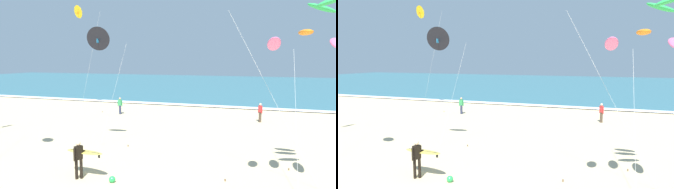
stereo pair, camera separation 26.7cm
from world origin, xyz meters
TOP-DOWN VIEW (x-y plane):
  - ocean_water at (0.00, 55.96)m, footprint 160.00×60.00m
  - shoreline_foam at (0.00, 26.26)m, footprint 160.00×1.51m
  - surfer_trailing at (-2.59, 3.31)m, footprint 2.13×1.10m
  - kite_arc_amber_near at (6.40, 4.20)m, footprint 2.75×4.03m
  - kite_arc_rose_mid at (7.18, 5.40)m, footprint 4.45×2.50m
  - kite_delta_charcoal_high at (-4.65, 8.35)m, footprint 2.46×0.69m
  - kite_delta_golden_distant at (-14.26, 20.44)m, footprint 4.05×1.83m
  - bystander_red_top at (3.92, 19.08)m, footprint 0.37×0.38m
  - bystander_green_top at (-8.80, 18.67)m, footprint 0.50×0.22m
  - beach_ball at (-1.03, 3.23)m, footprint 0.28×0.28m

SIDE VIEW (x-z plane):
  - ocean_water at x=0.00m, z-range 0.00..0.08m
  - shoreline_foam at x=0.00m, z-range 0.08..0.09m
  - beach_ball at x=-1.03m, z-range 0.00..0.28m
  - bystander_red_top at x=3.92m, z-range 0.02..1.61m
  - bystander_green_top at x=-8.80m, z-range 0.02..1.61m
  - surfer_trailing at x=-2.59m, z-range 0.19..1.90m
  - kite_arc_amber_near at x=6.40m, z-range 2.77..9.07m
  - kite_delta_charcoal_high at x=-4.65m, z-range 2.84..9.97m
  - kite_arc_rose_mid at x=7.18m, z-range 3.54..11.32m
  - kite_delta_golden_distant at x=-14.26m, z-range 4.61..15.21m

